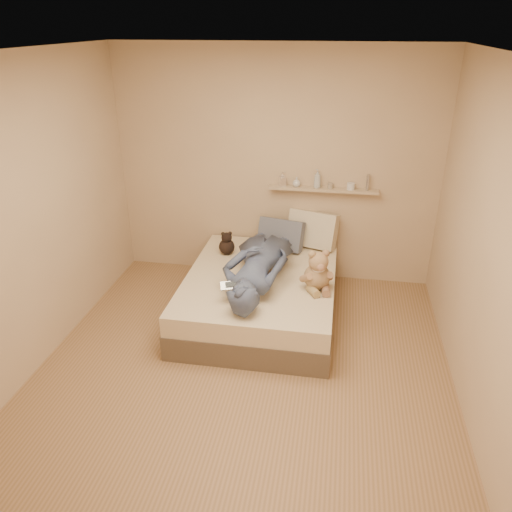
% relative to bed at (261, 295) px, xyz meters
% --- Properties ---
extents(room, '(3.80, 3.80, 3.80)m').
position_rel_bed_xyz_m(room, '(0.00, -0.93, 1.08)').
color(room, '#96704E').
rests_on(room, ground).
extents(bed, '(1.50, 1.90, 0.45)m').
position_rel_bed_xyz_m(bed, '(0.00, 0.00, 0.00)').
color(bed, brown).
rests_on(bed, floor).
extents(game_console, '(0.21, 0.14, 0.07)m').
position_rel_bed_xyz_m(game_console, '(-0.18, -0.56, 0.40)').
color(game_console, '#A9ABB0').
rests_on(game_console, bed).
extents(teddy_bear, '(0.33, 0.34, 0.42)m').
position_rel_bed_xyz_m(teddy_bear, '(0.58, -0.19, 0.40)').
color(teddy_bear, '#977253').
rests_on(teddy_bear, bed).
extents(dark_plush, '(0.17, 0.17, 0.27)m').
position_rel_bed_xyz_m(dark_plush, '(-0.45, 0.45, 0.34)').
color(dark_plush, black).
rests_on(dark_plush, bed).
extents(pillow_cream, '(0.60, 0.42, 0.43)m').
position_rel_bed_xyz_m(pillow_cream, '(0.46, 0.83, 0.43)').
color(pillow_cream, beige).
rests_on(pillow_cream, bed).
extents(pillow_grey, '(0.54, 0.35, 0.37)m').
position_rel_bed_xyz_m(pillow_grey, '(0.12, 0.69, 0.40)').
color(pillow_grey, slate).
rests_on(pillow_grey, bed).
extents(person, '(0.69, 1.67, 0.39)m').
position_rel_bed_xyz_m(person, '(-0.01, -0.06, 0.42)').
color(person, '#44526C').
rests_on(person, bed).
extents(wall_shelf, '(1.20, 0.12, 0.03)m').
position_rel_bed_xyz_m(wall_shelf, '(0.55, 0.91, 0.88)').
color(wall_shelf, tan).
rests_on(wall_shelf, wall_back).
extents(shelf_bottles, '(1.00, 0.12, 0.20)m').
position_rel_bed_xyz_m(shelf_bottles, '(0.44, 0.91, 0.97)').
color(shelf_bottles, white).
rests_on(shelf_bottles, wall_shelf).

